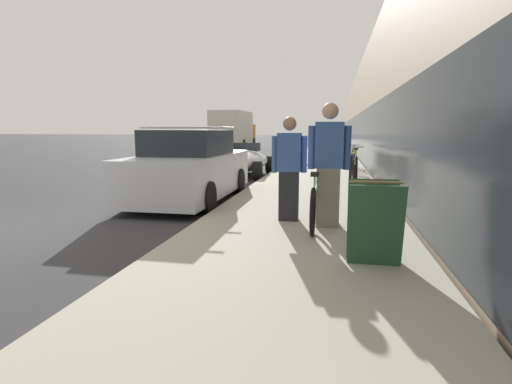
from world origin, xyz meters
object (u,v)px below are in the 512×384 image
person_rider (329,165)px  moving_truck (233,131)px  bike_rack_hoop (350,168)px  sandwich_board_sign (374,222)px  vintage_roadster_curbside (239,161)px  parked_sedan_curbside (190,168)px  cruiser_bike_middle (354,163)px  person_bystander (289,169)px  tandem_bicycle (316,199)px  cruiser_bike_farthest (353,158)px  cruiser_bike_nearest (355,168)px

person_rider → moving_truck: (-7.56, 23.99, 0.43)m
bike_rack_hoop → sandwich_board_sign: (0.05, -5.49, -0.06)m
bike_rack_hoop → vintage_roadster_curbside: vintage_roadster_curbside is taller
parked_sedan_curbside → vintage_roadster_curbside: 4.89m
bike_rack_hoop → person_rider: bearing=-96.8°
cruiser_bike_middle → vintage_roadster_curbside: vintage_roadster_curbside is taller
person_bystander → vintage_roadster_curbside: bearing=109.7°
tandem_bicycle → cruiser_bike_farthest: (0.95, 9.12, 0.01)m
bike_rack_hoop → cruiser_bike_nearest: (0.16, 1.31, -0.11)m
cruiser_bike_nearest → sandwich_board_sign: cruiser_bike_nearest is taller
tandem_bicycle → moving_truck: (-7.37, 23.68, 0.98)m
bike_rack_hoop → cruiser_bike_nearest: cruiser_bike_nearest is taller
parked_sedan_curbside → vintage_roadster_curbside: bearing=90.7°
person_rider → parked_sedan_curbside: (-3.01, 2.27, -0.32)m
person_bystander → moving_truck: size_ratio=0.26×
bike_rack_hoop → cruiser_bike_farthest: 5.51m
person_rider → bike_rack_hoop: (0.47, 3.93, -0.40)m
person_bystander → cruiser_bike_farthest: (1.38, 9.13, -0.45)m
cruiser_bike_nearest → moving_truck: 20.49m
bike_rack_hoop → cruiser_bike_farthest: size_ratio=0.48×
cruiser_bike_middle → cruiser_bike_farthest: bearing=88.5°
tandem_bicycle → moving_truck: size_ratio=0.40×
person_rider → sandwich_board_sign: 1.71m
person_rider → person_bystander: size_ratio=1.11×
bike_rack_hoop → parked_sedan_curbside: bearing=-154.5°
bike_rack_hoop → moving_truck: size_ratio=0.14×
bike_rack_hoop → cruiser_bike_middle: 3.42m
cruiser_bike_nearest → person_bystander: bearing=-104.2°
cruiser_bike_middle → vintage_roadster_curbside: bearing=-177.3°
person_rider → person_bystander: (-0.62, 0.30, -0.09)m
person_bystander → vintage_roadster_curbside: size_ratio=0.41×
tandem_bicycle → moving_truck: moving_truck is taller
parked_sedan_curbside → sandwich_board_sign: bearing=-47.4°
cruiser_bike_middle → cruiser_bike_farthest: 2.10m
tandem_bicycle → bike_rack_hoop: bike_rack_hoop is taller
person_rider → moving_truck: 25.16m
cruiser_bike_middle → sandwich_board_sign: sandwich_board_sign is taller
cruiser_bike_nearest → moving_truck: (-8.19, 18.76, 0.94)m
cruiser_bike_nearest → moving_truck: moving_truck is taller
tandem_bicycle → cruiser_bike_middle: (0.90, 7.02, 0.01)m
bike_rack_hoop → person_bystander: bearing=-106.7°
cruiser_bike_nearest → cruiser_bike_farthest: 4.19m
cruiser_bike_farthest → moving_truck: (-8.32, 14.56, 0.97)m
bike_rack_hoop → moving_truck: bearing=111.8°
bike_rack_hoop → sandwich_board_sign: bearing=-89.4°
person_bystander → cruiser_bike_middle: person_bystander is taller
vintage_roadster_curbside → cruiser_bike_farthest: bearing=30.8°
cruiser_bike_nearest → sandwich_board_sign: size_ratio=2.04×
tandem_bicycle → parked_sedan_curbside: parked_sedan_curbside is taller
tandem_bicycle → person_bystander: person_bystander is taller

